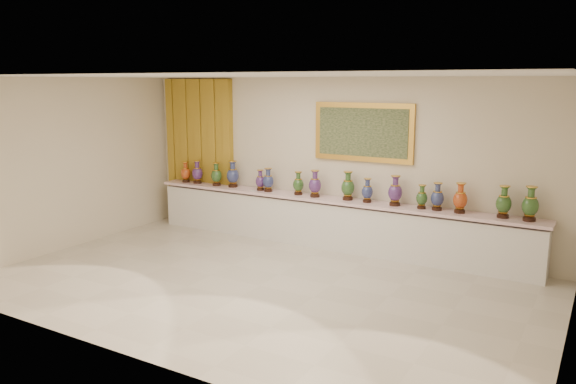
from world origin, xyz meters
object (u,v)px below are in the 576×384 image
Objects in this scene: counter at (329,223)px; vase_0 at (186,173)px; vase_1 at (197,173)px; vase_2 at (216,175)px.

vase_0 reaches higher than counter.
vase_2 is (0.50, -0.02, -0.00)m from vase_1.
vase_1 is at bearing -179.53° from counter.
vase_1 reaches higher than counter.
counter is 2.54m from vase_2.
vase_1 is at bearing 5.19° from vase_0.
vase_2 is at bearing -2.56° from vase_1.
vase_1 is (-2.95, -0.02, 0.67)m from counter.
vase_0 is at bearing -179.74° from vase_2.
vase_0 is (-3.23, -0.05, 0.65)m from counter.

